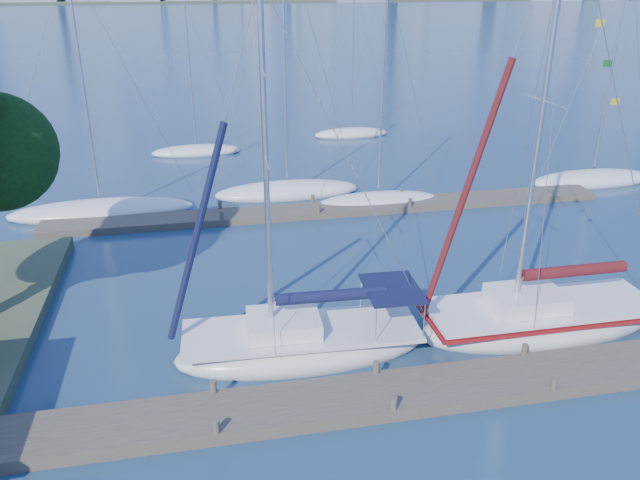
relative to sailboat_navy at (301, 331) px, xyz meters
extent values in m
plane|color=#18344F|center=(2.01, -2.92, -0.94)|extent=(700.00, 700.00, 0.00)
cube|color=#443D32|center=(2.01, -2.92, -0.74)|extent=(26.00, 2.00, 0.40)
cube|color=#443D32|center=(4.01, 13.08, -0.76)|extent=(30.00, 1.80, 0.36)
ellipsoid|color=silver|center=(0.00, 0.00, -0.69)|extent=(8.54, 3.09, 1.48)
cube|color=silver|center=(0.00, 0.00, 0.00)|extent=(7.91, 2.84, 0.12)
cube|color=silver|center=(-0.59, 0.02, 0.34)|extent=(2.44, 1.89, 0.54)
cylinder|color=silver|center=(-0.98, 0.04, 5.42)|extent=(0.18, 0.18, 10.76)
cylinder|color=silver|center=(1.01, -0.04, 1.13)|extent=(4.00, 0.25, 0.10)
cylinder|color=black|center=(1.01, -0.04, 1.23)|extent=(3.69, 0.54, 0.39)
cube|color=black|center=(3.03, -0.12, 1.33)|extent=(1.87, 2.42, 0.08)
ellipsoid|color=silver|center=(8.62, -0.12, -0.68)|extent=(8.89, 2.92, 1.56)
cube|color=silver|center=(8.62, -0.12, 0.05)|extent=(8.23, 2.68, 0.12)
cube|color=silver|center=(7.99, -0.12, 0.41)|extent=(2.50, 1.89, 0.57)
cylinder|color=silver|center=(7.58, -0.12, 6.66)|extent=(0.19, 0.19, 13.12)
cylinder|color=silver|center=(9.68, -0.12, 1.24)|extent=(4.21, 0.11, 0.10)
cylinder|color=#440E0E|center=(9.68, -0.12, 1.35)|extent=(3.87, 0.42, 0.42)
cube|color=maroon|center=(8.62, -0.12, -0.13)|extent=(8.42, 2.80, 0.10)
ellipsoid|color=silver|center=(-8.17, 15.07, -0.72)|extent=(9.64, 2.76, 1.24)
cylinder|color=silver|center=(-8.17, 15.07, 5.96)|extent=(0.13, 0.13, 11.56)
ellipsoid|color=silver|center=(1.98, 16.35, -0.72)|extent=(8.70, 4.45, 1.21)
cylinder|color=silver|center=(1.98, 16.35, 6.81)|extent=(0.13, 0.13, 13.30)
ellipsoid|color=silver|center=(6.67, 13.76, -0.75)|extent=(7.21, 3.33, 1.03)
cylinder|color=silver|center=(6.67, 13.76, 5.60)|extent=(0.11, 0.11, 11.20)
ellipsoid|color=silver|center=(20.58, 14.91, -0.72)|extent=(8.19, 3.66, 1.19)
cylinder|color=silver|center=(20.58, 14.91, 6.03)|extent=(0.13, 0.13, 11.78)
ellipsoid|color=silver|center=(-3.03, 26.48, -0.77)|extent=(6.26, 2.00, 0.96)
cylinder|color=silver|center=(-3.03, 26.48, 4.60)|extent=(0.10, 0.10, 9.33)
ellipsoid|color=silver|center=(9.03, 29.47, -0.77)|extent=(6.02, 2.52, 0.95)
cylinder|color=silver|center=(9.03, 29.47, 5.33)|extent=(0.10, 0.10, 10.81)
camera|label=1|loc=(-2.88, -17.56, 10.91)|focal=35.00mm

